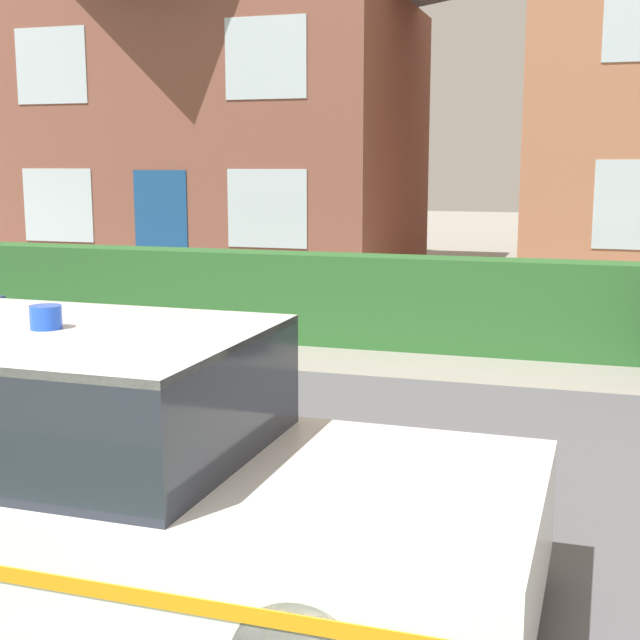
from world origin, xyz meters
TOP-DOWN VIEW (x-y plane):
  - road_strip at (0.00, 4.24)m, footprint 28.00×6.65m
  - garden_hedge at (-1.17, 9.15)m, footprint 14.59×0.53m
  - police_car at (-1.27, 2.54)m, footprint 4.38×1.86m
  - house_left at (-6.11, 15.50)m, footprint 7.65×6.01m

SIDE VIEW (x-z plane):
  - road_strip at x=0.00m, z-range 0.00..0.01m
  - garden_hedge at x=-1.17m, z-range 0.00..1.12m
  - police_car at x=-1.27m, z-range -0.08..1.42m
  - house_left at x=-6.11m, z-range 0.07..7.12m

